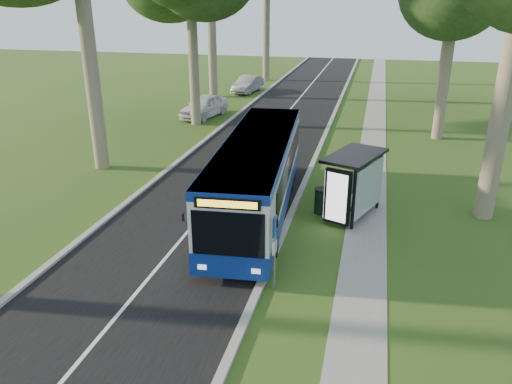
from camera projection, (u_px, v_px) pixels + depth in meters
ground at (268, 268)px, 16.22m from camera, size 120.00×120.00×0.00m
road at (243, 165)px, 26.02m from camera, size 7.00×100.00×0.02m
kerb_east at (310, 169)px, 25.24m from camera, size 0.25×100.00×0.12m
kerb_west at (181, 160)px, 26.77m from camera, size 0.25×100.00×0.12m
centre_line at (243, 165)px, 26.02m from camera, size 0.12×100.00×0.00m
footpath at (371, 175)px, 24.61m from camera, size 1.50×100.00×0.02m
bus at (258, 176)px, 19.79m from camera, size 3.41×11.76×3.07m
bus_stop_sign at (275, 244)px, 14.48m from camera, size 0.10×0.34×2.43m
bus_shelter at (357, 176)px, 19.10m from camera, size 2.58×3.36×2.56m
litter_bin at (321, 201)px, 20.17m from camera, size 0.60×0.60×1.04m
car_white at (204, 106)px, 36.22m from camera, size 2.79×4.97×1.60m
car_silver at (248, 84)px, 45.60m from camera, size 2.11×4.57×1.45m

